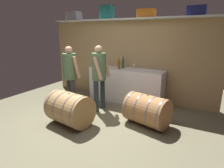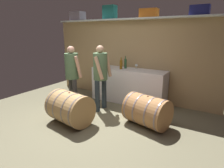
# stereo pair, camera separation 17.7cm
# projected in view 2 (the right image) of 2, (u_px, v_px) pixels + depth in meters

# --- Properties ---
(ground_plane) EXTENTS (5.99, 7.56, 0.02)m
(ground_plane) POSITION_uv_depth(u_px,v_px,m) (96.00, 118.00, 4.14)
(ground_plane) COLOR #69654C
(back_wall_panel) EXTENTS (4.79, 0.10, 2.13)m
(back_wall_panel) POSITION_uv_depth(u_px,v_px,m) (130.00, 61.00, 5.21)
(back_wall_panel) COLOR tan
(back_wall_panel) RESTS_ON ground
(high_shelf_board) EXTENTS (4.41, 0.40, 0.03)m
(high_shelf_board) POSITION_uv_depth(u_px,v_px,m) (128.00, 19.00, 4.80)
(high_shelf_board) COLOR silver
(high_shelf_board) RESTS_ON back_wall_panel
(toolcase_grey) EXTENTS (0.40, 0.31, 0.25)m
(toolcase_grey) POSITION_uv_depth(u_px,v_px,m) (78.00, 16.00, 5.59)
(toolcase_grey) COLOR gray
(toolcase_grey) RESTS_ON high_shelf_board
(toolcase_teal) EXTENTS (0.36, 0.23, 0.35)m
(toolcase_teal) POSITION_uv_depth(u_px,v_px,m) (110.00, 12.00, 5.02)
(toolcase_teal) COLOR teal
(toolcase_teal) RESTS_ON high_shelf_board
(toolcase_orange) EXTENTS (0.44, 0.28, 0.21)m
(toolcase_orange) POSITION_uv_depth(u_px,v_px,m) (149.00, 13.00, 4.50)
(toolcase_orange) COLOR orange
(toolcase_orange) RESTS_ON high_shelf_board
(toolcase_navy) EXTENTS (0.39, 0.25, 0.21)m
(toolcase_navy) POSITION_uv_depth(u_px,v_px,m) (200.00, 10.00, 3.94)
(toolcase_navy) COLOR navy
(toolcase_navy) RESTS_ON high_shelf_board
(work_cabinet) EXTENTS (1.98, 0.57, 0.90)m
(work_cabinet) POSITION_uv_depth(u_px,v_px,m) (128.00, 86.00, 5.01)
(work_cabinet) COLOR silver
(work_cabinet) RESTS_ON ground
(wine_bottle_green) EXTENTS (0.07, 0.07, 0.32)m
(wine_bottle_green) POSITION_uv_depth(u_px,v_px,m) (125.00, 63.00, 4.97)
(wine_bottle_green) COLOR #2C5835
(wine_bottle_green) RESTS_ON work_cabinet
(wine_bottle_amber) EXTENTS (0.07, 0.07, 0.30)m
(wine_bottle_amber) POSITION_uv_depth(u_px,v_px,m) (121.00, 64.00, 4.86)
(wine_bottle_amber) COLOR brown
(wine_bottle_amber) RESTS_ON work_cabinet
(wine_glass) EXTENTS (0.08, 0.08, 0.13)m
(wine_glass) POSITION_uv_depth(u_px,v_px,m) (136.00, 65.00, 4.93)
(wine_glass) COLOR white
(wine_glass) RESTS_ON work_cabinet
(wine_barrel_near) EXTENTS (0.94, 0.77, 0.67)m
(wine_barrel_near) POSITION_uv_depth(u_px,v_px,m) (70.00, 108.00, 3.84)
(wine_barrel_near) COLOR #AB8350
(wine_barrel_near) RESTS_ON ground
(wine_barrel_far) EXTENTS (0.95, 0.79, 0.63)m
(wine_barrel_far) POSITION_uv_depth(u_px,v_px,m) (147.00, 111.00, 3.74)
(wine_barrel_far) COLOR #A77244
(wine_barrel_far) RESTS_ON ground
(winemaker_pouring) EXTENTS (0.38, 0.46, 1.54)m
(winemaker_pouring) POSITION_uv_depth(u_px,v_px,m) (101.00, 71.00, 4.37)
(winemaker_pouring) COLOR #26323B
(winemaker_pouring) RESTS_ON ground
(visitor_tasting) EXTENTS (0.48, 0.44, 1.52)m
(visitor_tasting) POSITION_uv_depth(u_px,v_px,m) (72.00, 71.00, 4.53)
(visitor_tasting) COLOR #333232
(visitor_tasting) RESTS_ON ground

